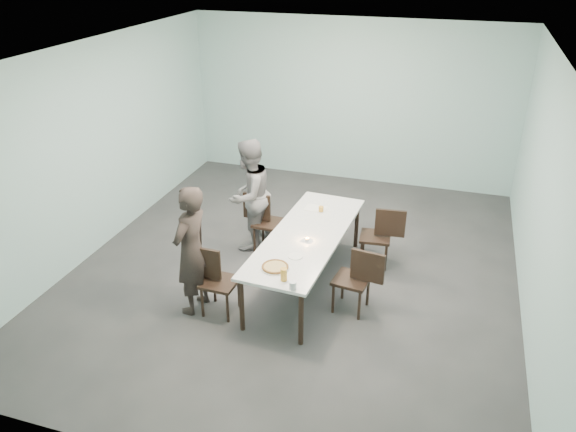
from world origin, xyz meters
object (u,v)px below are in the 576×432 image
(chair_far_left, at_px, (264,218))
(diner_near, at_px, (191,250))
(amber_tumbler, at_px, (321,209))
(side_plate, at_px, (296,256))
(chair_near_left, at_px, (214,276))
(tealight, at_px, (307,240))
(table, at_px, (306,238))
(chair_far_right, at_px, (381,233))
(pizza, at_px, (275,267))
(diner_far, at_px, (249,195))
(chair_near_right, at_px, (358,276))
(beer_glass, at_px, (284,274))
(water_tumbler, at_px, (293,285))

(chair_far_left, bearing_deg, diner_near, -98.09)
(amber_tumbler, bearing_deg, chair_far_left, 177.62)
(chair_far_left, bearing_deg, side_plate, -54.04)
(chair_near_left, relative_size, tealight, 15.54)
(table, bearing_deg, tealight, -72.17)
(chair_far_right, relative_size, pizza, 2.56)
(diner_far, distance_m, tealight, 1.47)
(chair_near_left, height_order, chair_far_right, same)
(chair_near_right, relative_size, diner_near, 0.52)
(table, distance_m, diner_near, 1.52)
(beer_glass, bearing_deg, water_tumbler, -42.33)
(chair_near_left, height_order, tealight, chair_near_left)
(diner_near, height_order, diner_far, diner_far)
(chair_near_right, bearing_deg, chair_far_right, -86.79)
(chair_far_left, height_order, beer_glass, beer_glass)
(chair_near_left, bearing_deg, side_plate, 22.20)
(diner_far, height_order, amber_tumbler, diner_far)
(table, bearing_deg, water_tumbler, -81.00)
(beer_glass, bearing_deg, tealight, 89.88)
(water_tumbler, bearing_deg, chair_far_right, 71.94)
(chair_far_left, distance_m, beer_glass, 2.11)
(diner_near, relative_size, pizza, 4.90)
(water_tumbler, bearing_deg, chair_near_right, 55.94)
(chair_near_right, bearing_deg, chair_far_left, -27.45)
(chair_far_left, distance_m, side_plate, 1.62)
(diner_far, xyz_separation_m, beer_glass, (1.14, -1.88, -0.01))
(diner_near, distance_m, amber_tumbler, 2.05)
(chair_near_right, height_order, beer_glass, beer_glass)
(chair_near_left, relative_size, chair_far_right, 1.00)
(diner_near, bearing_deg, chair_near_right, 113.73)
(chair_far_right, height_order, water_tumbler, chair_far_right)
(side_plate, bearing_deg, chair_near_left, -159.74)
(diner_far, bearing_deg, water_tumbler, 47.70)
(chair_near_left, xyz_separation_m, tealight, (0.97, 0.77, 0.27))
(chair_near_right, distance_m, beer_glass, 1.07)
(water_tumbler, distance_m, amber_tumbler, 1.98)
(table, distance_m, amber_tumbler, 0.72)
(chair_far_right, bearing_deg, side_plate, 53.41)
(amber_tumbler, bearing_deg, beer_glass, -88.73)
(chair_near_right, xyz_separation_m, diner_far, (-1.87, 1.16, 0.34))
(diner_far, xyz_separation_m, side_plate, (1.12, -1.34, -0.08))
(chair_near_right, bearing_deg, beer_glass, 52.50)
(chair_far_right, xyz_separation_m, amber_tumbler, (-0.86, -0.09, 0.29))
(diner_near, bearing_deg, table, 137.04)
(pizza, bearing_deg, table, 82.32)
(amber_tumbler, bearing_deg, chair_far_right, 5.87)
(chair_near_left, xyz_separation_m, side_plate, (0.94, 0.35, 0.25))
(side_plate, relative_size, tealight, 3.21)
(tealight, bearing_deg, diner_far, 141.16)
(table, height_order, chair_near_left, chair_near_left)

